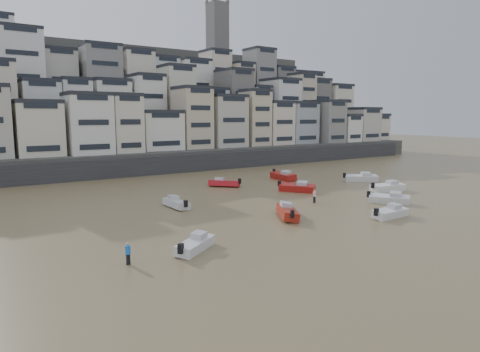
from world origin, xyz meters
TOP-DOWN VIEW (x-y plane):
  - ground at (0.00, 0.00)m, footprint 400.00×400.00m
  - harbor_wall at (10.00, 65.00)m, footprint 140.00×3.00m
  - hillside at (14.73, 104.84)m, footprint 141.04×66.00m
  - boat_a at (14.21, 16.65)m, footprint 5.29×1.84m
  - boat_b at (20.74, 21.62)m, footprint 4.51×5.50m
  - boat_c at (4.73, 23.03)m, footprint 4.59×6.02m
  - boat_d at (28.15, 27.38)m, footprint 6.30×3.05m
  - boat_e at (16.69, 34.80)m, footprint 4.83×5.85m
  - boat_f at (-3.11, 34.82)m, footprint 1.79×5.22m
  - boat_g at (32.43, 36.04)m, footprint 6.13×5.05m
  - boat_h at (10.20, 44.88)m, footprint 4.94×5.17m
  - boat_i at (22.71, 45.20)m, footprint 3.04×6.82m
  - boat_j at (-9.29, 18.50)m, footprint 5.19×4.26m
  - person_blue at (-15.12, 18.37)m, footprint 0.44×0.44m
  - person_pink at (13.02, 27.34)m, footprint 0.44×0.44m

SIDE VIEW (x-z plane):
  - ground at x=0.00m, z-range 0.00..0.00m
  - boat_j at x=-9.29m, z-range 0.00..1.40m
  - boat_f at x=-3.11m, z-range 0.00..1.41m
  - boat_a at x=14.21m, z-range 0.00..1.43m
  - boat_h at x=10.20m, z-range 0.00..1.47m
  - boat_b at x=20.74m, z-range 0.00..1.48m
  - boat_e at x=16.69m, z-range 0.00..1.58m
  - boat_c at x=4.73m, z-range 0.00..1.60m
  - boat_d at x=28.15m, z-range 0.00..1.65m
  - boat_g at x=32.43m, z-range 0.00..1.65m
  - person_blue at x=-15.12m, z-range 0.00..1.74m
  - person_pink at x=13.02m, z-range 0.00..1.74m
  - boat_i at x=22.71m, z-range 0.00..1.79m
  - harbor_wall at x=10.00m, z-range 0.00..3.50m
  - hillside at x=14.73m, z-range -11.99..38.01m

